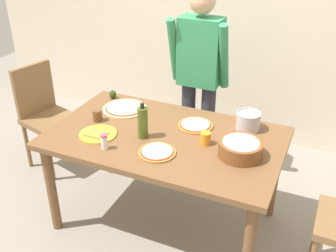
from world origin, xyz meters
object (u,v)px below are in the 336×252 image
Objects in this scene: avocado at (113,94)px; cup_small_brown at (98,115)px; cup_orange at (205,138)px; steel_pot at (248,121)px; pizza_cooked_on_tray at (195,125)px; pizza_second_cooked at (157,152)px; salt_shaker at (104,142)px; dining_table at (165,147)px; pizza_raw_on_board at (125,108)px; person_cook at (199,74)px; popcorn_bowl at (241,147)px; plate_with_slice at (98,134)px; olive_oil_bottle at (143,122)px; chair_wooden_left at (44,111)px.

cup_small_brown is at bearing -75.23° from avocado.
cup_small_brown is (-0.83, -0.00, 0.00)m from cup_orange.
pizza_cooked_on_tray is at bearing -162.21° from steel_pot.
steel_pot reaches higher than pizza_second_cooked.
cup_small_brown is 0.41m from salt_shaker.
cup_orange is 1.00× the size of cup_small_brown.
dining_table is 22.86× the size of avocado.
pizza_raw_on_board is 0.58m from salt_shaker.
pizza_cooked_on_tray is 0.45m from pizza_second_cooked.
pizza_cooked_on_tray is at bearing -72.31° from person_cook.
salt_shaker reaches higher than pizza_raw_on_board.
popcorn_bowl reaches higher than salt_shaker.
steel_pot reaches higher than dining_table.
popcorn_bowl is 1.61× the size of steel_pot.
person_cook is 0.92m from cup_small_brown.
plate_with_slice is 0.33m from olive_oil_bottle.
plate_with_slice is 0.98m from popcorn_bowl.
steel_pot is (-0.04, 0.36, 0.00)m from popcorn_bowl.
popcorn_bowl reaches higher than pizza_second_cooked.
person_cook reaches higher than cup_small_brown.
salt_shaker is at bearing -165.36° from pizza_second_cooked.
popcorn_bowl is at bearing 21.15° from pizza_second_cooked.
dining_table is at bearing -147.06° from steel_pot.
salt_shaker is at bearing -141.00° from steel_pot.
dining_table is 0.52m from pizza_raw_on_board.
pizza_raw_on_board and pizza_cooked_on_tray have the same top height.
cup_small_brown reaches higher than pizza_cooked_on_tray.
cup_orange is at bearing 15.02° from plate_with_slice.
cup_small_brown is at bearing 179.53° from dining_table.
salt_shaker reaches higher than pizza_second_cooked.
olive_oil_bottle is 0.74m from steel_pot.
popcorn_bowl reaches higher than cup_orange.
person_cook is 19.06× the size of cup_small_brown.
cup_small_brown is at bearing 177.81° from popcorn_bowl.
chair_wooden_left is at bearing 167.15° from dining_table.
plate_with_slice is at bearing -69.15° from avocado.
salt_shaker is at bearing -43.36° from plate_with_slice.
cup_small_brown is at bearing 121.77° from plate_with_slice.
cup_small_brown is at bearing -124.30° from person_cook.
popcorn_bowl is at bearing -32.15° from pizza_cooked_on_tray.
plate_with_slice is at bearing -28.46° from chair_wooden_left.
steel_pot is (0.35, 0.11, 0.06)m from pizza_cooked_on_tray.
cup_small_brown is at bearing 158.61° from pizza_second_cooked.
plate_with_slice is (-0.43, -0.18, 0.10)m from dining_table.
person_cook is 4.78× the size of pizza_raw_on_board.
chair_wooden_left reaches higher than dining_table.
person_cook is 1.00m from pizza_second_cooked.
cup_small_brown is (-0.09, -0.24, 0.03)m from pizza_raw_on_board.
pizza_raw_on_board is at bearing 151.77° from dining_table.
pizza_cooked_on_tray and pizza_second_cooked have the same top height.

